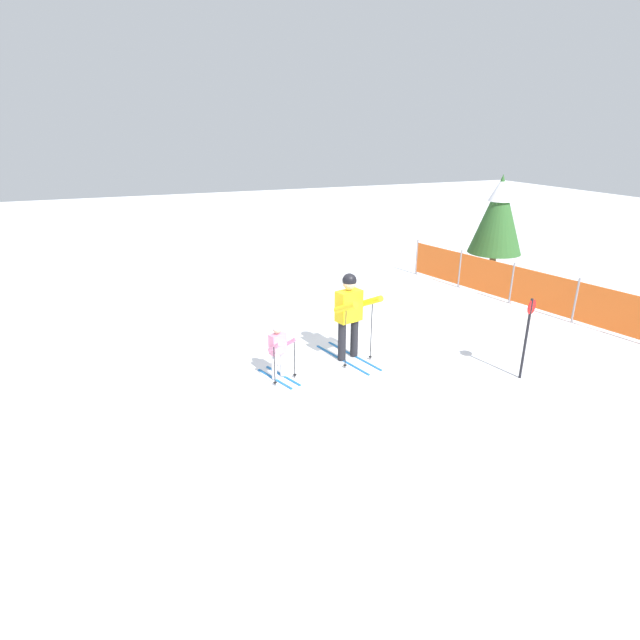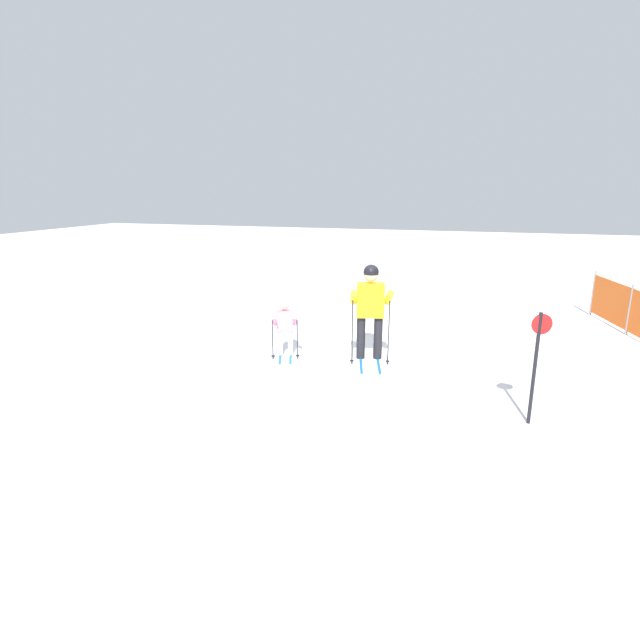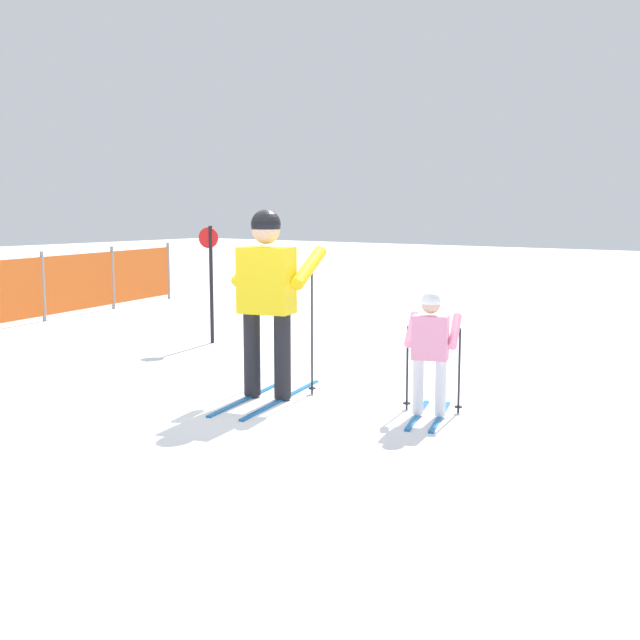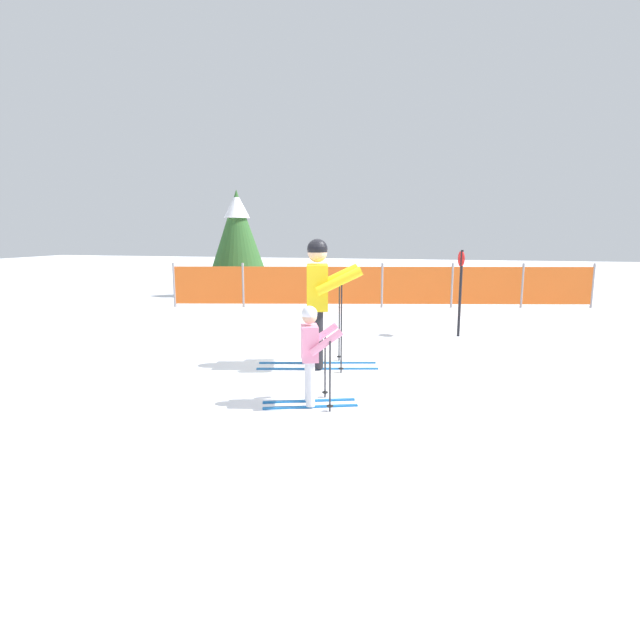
{
  "view_description": "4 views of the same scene",
  "coord_description": "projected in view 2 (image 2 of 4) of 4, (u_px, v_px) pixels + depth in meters",
  "views": [
    {
      "loc": [
        8.64,
        -4.06,
        4.45
      ],
      "look_at": [
        0.11,
        -0.61,
        0.93
      ],
      "focal_mm": 28.0,
      "sensor_mm": 36.0,
      "label": 1
    },
    {
      "loc": [
        9.12,
        1.75,
        3.19
      ],
      "look_at": [
        0.53,
        -0.86,
        0.8
      ],
      "focal_mm": 28.0,
      "sensor_mm": 36.0,
      "label": 2
    },
    {
      "loc": [
        -5.7,
        -4.89,
        1.84
      ],
      "look_at": [
        0.23,
        -0.56,
        0.81
      ],
      "focal_mm": 45.0,
      "sensor_mm": 36.0,
      "label": 3
    },
    {
      "loc": [
        1.82,
        -6.77,
        1.91
      ],
      "look_at": [
        0.29,
        -0.45,
        0.77
      ],
      "focal_mm": 28.0,
      "sensor_mm": 36.0,
      "label": 4
    }
  ],
  "objects": [
    {
      "name": "trail_marker",
      "position": [
        537.0,
        357.0,
        6.73
      ],
      "size": [
        0.11,
        0.27,
        1.6
      ],
      "color": "black",
      "rests_on": "ground_plane"
    },
    {
      "name": "skier_adult",
      "position": [
        370.0,
        303.0,
        9.31
      ],
      "size": [
        1.76,
        0.9,
        1.82
      ],
      "rotation": [
        0.0,
        0.0,
        0.24
      ],
      "color": "#1966B2",
      "rests_on": "ground_plane"
    },
    {
      "name": "skier_child",
      "position": [
        285.0,
        323.0,
        9.6
      ],
      "size": [
        1.07,
        0.63,
        1.12
      ],
      "rotation": [
        0.0,
        0.0,
        0.34
      ],
      "color": "#1966B2",
      "rests_on": "ground_plane"
    },
    {
      "name": "ground_plane",
      "position": [
        370.0,
        356.0,
        9.75
      ],
      "size": [
        60.0,
        60.0,
        0.0
      ],
      "primitive_type": "plane",
      "color": "white"
    }
  ]
}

